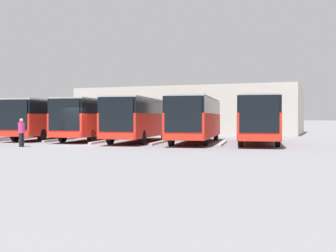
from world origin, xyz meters
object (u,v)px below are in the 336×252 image
at_px(bus_2, 140,118).
at_px(bus_1, 196,118).
at_px(bus_0, 259,118).
at_px(bus_4, 49,118).
at_px(bus_3, 94,118).
at_px(pedestrian, 21,132).
at_px(bus_5, 6,118).

bearing_deg(bus_2, bus_1, 173.61).
bearing_deg(bus_0, bus_4, -8.58).
bearing_deg(bus_4, bus_3, 170.43).
xyz_separation_m(bus_3, pedestrian, (0.17, 8.45, -0.87)).
xyz_separation_m(bus_2, pedestrian, (4.56, 7.71, -0.87)).
bearing_deg(bus_5, bus_1, 170.09).
distance_m(bus_2, bus_4, 8.81).
bearing_deg(bus_2, bus_5, -11.09).
relative_size(bus_0, bus_5, 1.00).
bearing_deg(bus_3, bus_0, 171.75).
xyz_separation_m(bus_1, bus_2, (4.39, 0.21, 0.00)).
height_order(bus_0, bus_1, same).
relative_size(bus_1, bus_3, 1.00).
bearing_deg(pedestrian, bus_5, -140.98).
relative_size(bus_1, bus_4, 1.00).
bearing_deg(bus_0, bus_2, -3.07).
height_order(bus_0, bus_3, same).
distance_m(bus_0, pedestrian, 15.91).
height_order(bus_2, pedestrian, bus_2).
bearing_deg(bus_3, bus_4, -9.57).
distance_m(bus_0, bus_5, 21.95).
distance_m(bus_3, pedestrian, 8.49).
bearing_deg(bus_0, bus_5, -7.87).
distance_m(bus_2, pedestrian, 9.00).
xyz_separation_m(bus_3, bus_5, (8.78, 0.27, 0.00)).
xyz_separation_m(bus_5, pedestrian, (-8.61, 8.18, -0.87)).
bearing_deg(bus_5, bus_4, 174.94).
height_order(bus_4, pedestrian, bus_4).
bearing_deg(bus_5, bus_3, 172.69).
bearing_deg(pedestrian, bus_4, -161.01).
distance_m(bus_2, bus_5, 13.18).
distance_m(bus_1, bus_5, 17.56).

